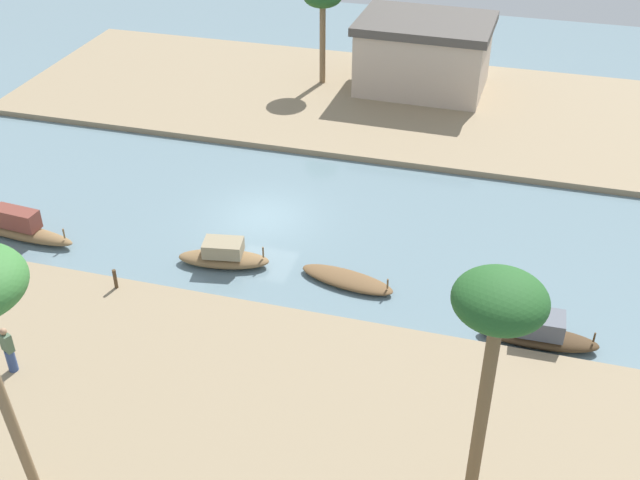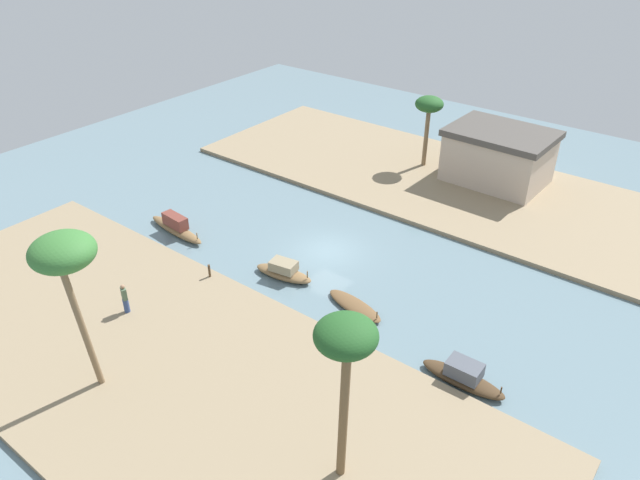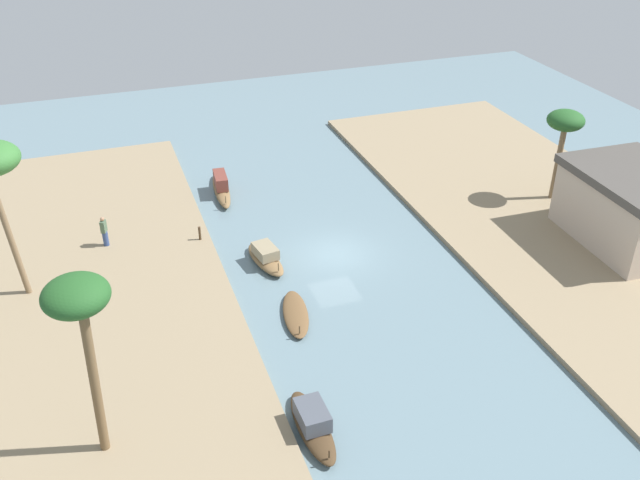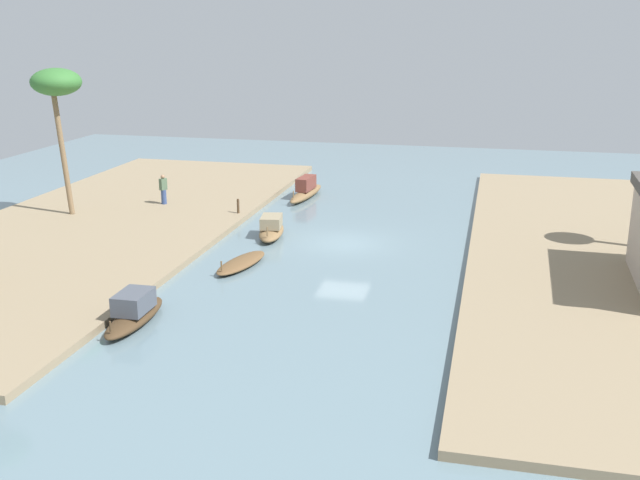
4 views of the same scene
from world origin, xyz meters
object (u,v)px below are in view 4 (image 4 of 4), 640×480
(sampan_with_red_awning, at_px, (306,190))
(palm_tree_left_near, at_px, (56,86))
(sampan_midstream, at_px, (134,312))
(mooring_post, at_px, (238,206))
(sampan_with_tall_canopy, at_px, (241,263))
(person_on_near_bank, at_px, (163,190))
(sampan_near_left_bank, at_px, (271,229))

(sampan_with_red_awning, xyz_separation_m, palm_tree_left_near, (8.09, -11.66, 6.87))
(sampan_midstream, height_order, mooring_post, sampan_midstream)
(sampan_with_tall_canopy, distance_m, sampan_midstream, 7.41)
(mooring_post, bearing_deg, palm_tree_left_near, -76.02)
(sampan_midstream, bearing_deg, person_on_near_bank, -159.84)
(sampan_near_left_bank, height_order, person_on_near_bank, person_on_near_bank)
(sampan_midstream, distance_m, person_on_near_bank, 17.74)
(sampan_with_tall_canopy, relative_size, person_on_near_bank, 2.26)
(person_on_near_bank, bearing_deg, sampan_near_left_bank, 84.30)
(sampan_with_tall_canopy, xyz_separation_m, mooring_post, (-8.20, -3.00, 0.52))
(sampan_with_tall_canopy, xyz_separation_m, sampan_midstream, (7.24, -1.59, 0.28))
(sampan_with_tall_canopy, bearing_deg, person_on_near_bank, -128.29)
(sampan_near_left_bank, bearing_deg, person_on_near_bank, -128.02)
(sampan_with_tall_canopy, bearing_deg, sampan_with_red_awning, -166.72)
(sampan_with_red_awning, bearing_deg, palm_tree_left_near, -50.32)
(sampan_with_red_awning, bearing_deg, person_on_near_bank, -52.77)
(sampan_midstream, distance_m, sampan_with_red_awning, 21.26)
(sampan_midstream, height_order, person_on_near_bank, person_on_near_bank)
(sampan_with_tall_canopy, distance_m, person_on_near_bank, 12.30)
(sampan_midstream, relative_size, sampan_near_left_bank, 1.09)
(sampan_with_red_awning, distance_m, person_on_near_bank, 8.83)
(person_on_near_bank, bearing_deg, mooring_post, 100.33)
(sampan_with_tall_canopy, relative_size, mooring_post, 4.93)
(palm_tree_left_near, bearing_deg, mooring_post, 103.98)
(sampan_with_red_awning, height_order, palm_tree_left_near, palm_tree_left_near)
(sampan_with_tall_canopy, distance_m, palm_tree_left_near, 15.34)
(sampan_with_tall_canopy, height_order, person_on_near_bank, person_on_near_bank)
(person_on_near_bank, height_order, mooring_post, person_on_near_bank)
(sampan_near_left_bank, bearing_deg, mooring_post, -147.18)
(sampan_with_tall_canopy, relative_size, sampan_near_left_bank, 1.04)
(sampan_with_tall_canopy, xyz_separation_m, sampan_near_left_bank, (-5.03, -0.10, 0.23))
(palm_tree_left_near, bearing_deg, sampan_with_red_awning, 124.75)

